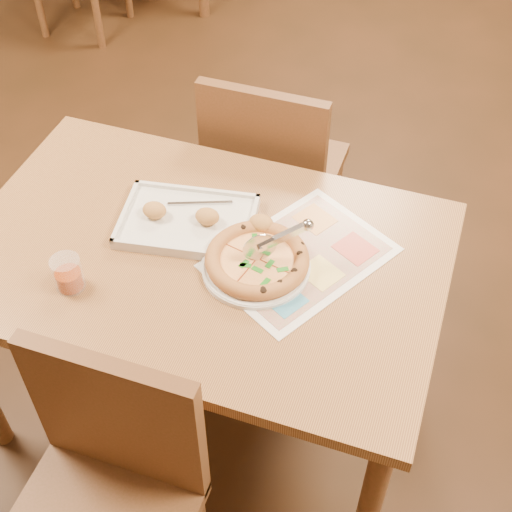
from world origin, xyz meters
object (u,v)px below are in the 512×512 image
(pizza, at_px, (257,260))
(menu, at_px, (300,257))
(pizza_cutter, at_px, (275,240))
(chair_far, at_px, (270,162))
(dining_table, at_px, (203,273))
(plate, at_px, (256,267))
(glass_tumbler, at_px, (68,275))
(appetizer_tray, at_px, (192,221))
(chair_near, at_px, (106,477))

(pizza, xyz_separation_m, menu, (0.10, 0.07, -0.03))
(pizza_cutter, bearing_deg, chair_far, 73.90)
(dining_table, height_order, plate, plate)
(dining_table, height_order, glass_tumbler, glass_tumbler)
(dining_table, relative_size, appetizer_tray, 2.96)
(pizza_cutter, bearing_deg, pizza, 173.25)
(glass_tumbler, distance_m, menu, 0.60)
(chair_far, distance_m, menu, 0.62)
(pizza, relative_size, appetizer_tray, 0.62)
(chair_far, relative_size, appetizer_tray, 1.07)
(pizza_cutter, relative_size, menu, 0.32)
(dining_table, height_order, pizza_cutter, pizza_cutter)
(pizza, xyz_separation_m, pizza_cutter, (0.04, 0.02, 0.06))
(dining_table, distance_m, plate, 0.19)
(dining_table, distance_m, menu, 0.28)
(dining_table, height_order, pizza, pizza)
(chair_near, xyz_separation_m, menu, (0.26, 0.67, 0.16))
(plate, xyz_separation_m, pizza_cutter, (0.04, 0.03, 0.08))
(pizza_cutter, bearing_deg, appetizer_tray, 130.74)
(chair_near, height_order, pizza_cutter, chair_near)
(chair_near, relative_size, glass_tumbler, 4.94)
(chair_far, height_order, plate, chair_far)
(chair_far, xyz_separation_m, appetizer_tray, (-0.06, -0.52, 0.17))
(pizza, bearing_deg, plate, -92.95)
(plate, xyz_separation_m, menu, (0.10, 0.08, -0.01))
(pizza, height_order, pizza_cutter, pizza_cutter)
(appetizer_tray, distance_m, menu, 0.32)
(chair_near, relative_size, plate, 1.65)
(dining_table, relative_size, plate, 4.55)
(pizza_cutter, bearing_deg, dining_table, 150.16)
(plate, relative_size, appetizer_tray, 0.65)
(pizza, bearing_deg, pizza_cutter, 28.42)
(dining_table, distance_m, chair_far, 0.61)
(glass_tumbler, bearing_deg, appetizer_tray, 55.88)
(glass_tumbler, bearing_deg, chair_near, -54.75)
(dining_table, bearing_deg, pizza, -1.12)
(pizza, bearing_deg, glass_tumbler, -153.01)
(chair_far, xyz_separation_m, menu, (0.26, -0.54, 0.16))
(chair_near, relative_size, chair_far, 1.00)
(chair_far, bearing_deg, dining_table, 90.00)
(chair_near, distance_m, plate, 0.63)
(chair_near, distance_m, menu, 0.73)
(glass_tumbler, height_order, menu, glass_tumbler)
(dining_table, bearing_deg, pizza_cutter, 5.33)
(plate, xyz_separation_m, pizza, (0.00, 0.01, 0.02))
(pizza_cutter, height_order, glass_tumbler, pizza_cutter)
(chair_near, bearing_deg, pizza_cutter, 72.02)
(dining_table, distance_m, pizza_cutter, 0.27)
(chair_far, bearing_deg, glass_tumbler, 71.94)
(chair_near, height_order, appetizer_tray, chair_near)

